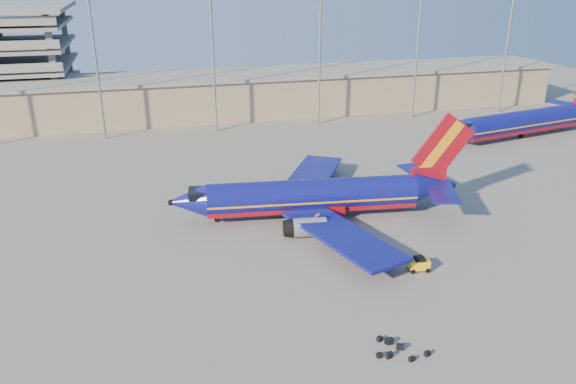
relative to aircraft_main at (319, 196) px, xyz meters
name	(u,v)px	position (x,y,z in m)	size (l,w,h in m)	color
ground	(314,232)	(-1.91, -4.05, -2.68)	(220.00, 220.00, 0.00)	slate
terminal_building	(279,91)	(8.09, 53.95, 1.64)	(122.00, 16.00, 8.50)	gray
light_mast_row	(267,33)	(3.09, 41.95, 14.87)	(101.60, 1.60, 28.65)	gray
aircraft_main	(319,196)	(0.00, 0.00, 0.00)	(37.00, 35.41, 12.54)	navy
aircraft_second	(527,121)	(46.66, 24.09, 0.25)	(37.43, 15.64, 12.79)	navy
baggage_tug	(419,264)	(5.74, -15.33, -1.91)	(2.20, 1.49, 1.48)	yellow
luggage_pile	(395,348)	(-1.97, -26.47, -2.45)	(4.27, 3.41, 0.53)	black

